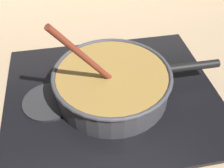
% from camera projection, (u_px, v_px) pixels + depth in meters
% --- Properties ---
extents(ground, '(2.40, 1.60, 0.04)m').
position_uv_depth(ground, '(86.00, 121.00, 0.68)').
color(ground, '#9E8466').
extents(hob_plate, '(0.56, 0.48, 0.01)m').
position_uv_depth(hob_plate, '(112.00, 95.00, 0.71)').
color(hob_plate, black).
rests_on(hob_plate, ground).
extents(burner_ring, '(0.17, 0.17, 0.01)m').
position_uv_depth(burner_ring, '(112.00, 92.00, 0.70)').
color(burner_ring, '#592D0C').
rests_on(burner_ring, hob_plate).
extents(spare_burner, '(0.13, 0.13, 0.01)m').
position_uv_depth(spare_burner, '(49.00, 101.00, 0.68)').
color(spare_burner, '#262628').
rests_on(spare_burner, hob_plate).
extents(cooking_pan, '(0.44, 0.30, 0.26)m').
position_uv_depth(cooking_pan, '(112.00, 83.00, 0.68)').
color(cooking_pan, '#38383D').
rests_on(cooking_pan, hob_plate).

